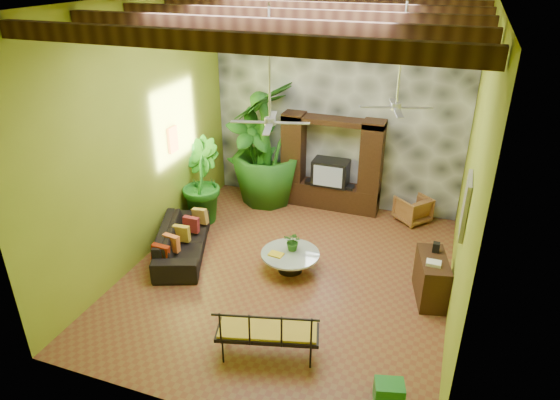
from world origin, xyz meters
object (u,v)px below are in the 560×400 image
at_px(tall_plant_a, 253,157).
at_px(tall_plant_c, 266,144).
at_px(sofa, 182,240).
at_px(wicker_armchair, 413,209).
at_px(coffee_table, 290,259).
at_px(ceiling_fan_back, 397,95).
at_px(side_console, 431,278).
at_px(green_bin, 389,393).
at_px(iron_bench, 266,331).
at_px(tall_plant_b, 200,181).
at_px(ceiling_fan_front, 270,109).
at_px(entertainment_center, 331,170).

bearing_deg(tall_plant_a, tall_plant_c, 19.12).
distance_m(sofa, wicker_armchair, 5.32).
height_order(tall_plant_c, coffee_table, tall_plant_c).
distance_m(ceiling_fan_back, side_console, 3.33).
bearing_deg(side_console, green_bin, -110.13).
bearing_deg(iron_bench, side_console, 32.61).
relative_size(coffee_table, side_console, 1.10).
height_order(sofa, tall_plant_c, tall_plant_c).
bearing_deg(tall_plant_b, side_console, -13.80).
relative_size(tall_plant_a, tall_plant_b, 1.20).
bearing_deg(tall_plant_b, tall_plant_a, 60.36).
xyz_separation_m(ceiling_fan_back, side_console, (1.05, -1.02, -2.98)).
height_order(ceiling_fan_front, sofa, ceiling_fan_front).
relative_size(sofa, tall_plant_a, 0.96).
bearing_deg(sofa, tall_plant_b, -8.30).
bearing_deg(ceiling_fan_back, entertainment_center, 129.57).
xyz_separation_m(ceiling_fan_back, tall_plant_b, (-4.25, 0.28, -2.43)).
distance_m(tall_plant_a, green_bin, 6.83).
xyz_separation_m(tall_plant_c, side_console, (4.22, -2.74, -1.10)).
bearing_deg(entertainment_center, coffee_table, -90.24).
distance_m(wicker_armchair, green_bin, 5.54).
xyz_separation_m(tall_plant_c, iron_bench, (1.99, -5.18, -0.98)).
bearing_deg(wicker_armchair, sofa, -13.47).
bearing_deg(entertainment_center, tall_plant_b, -147.99).
xyz_separation_m(wicker_armchair, tall_plant_b, (-4.67, -1.57, 0.66)).
height_order(entertainment_center, iron_bench, entertainment_center).
distance_m(wicker_armchair, tall_plant_a, 4.01).
bearing_deg(iron_bench, ceiling_fan_back, 56.22).
bearing_deg(entertainment_center, side_console, -48.15).
bearing_deg(wicker_armchair, entertainment_center, -51.55).
distance_m(entertainment_center, ceiling_fan_front, 4.30).
relative_size(entertainment_center, ceiling_fan_back, 1.29).
relative_size(ceiling_fan_front, green_bin, 4.61).
bearing_deg(tall_plant_b, wicker_armchair, 18.62).
bearing_deg(sofa, tall_plant_c, -34.94).
bearing_deg(sofa, tall_plant_a, -29.28).
bearing_deg(ceiling_fan_front, tall_plant_b, 142.50).
height_order(wicker_armchair, coffee_table, wicker_armchair).
height_order(iron_bench, side_console, iron_bench).
bearing_deg(tall_plant_c, tall_plant_a, -160.88).
bearing_deg(sofa, iron_bench, -150.35).
bearing_deg(sofa, wicker_armchair, -75.51).
bearing_deg(coffee_table, wicker_armchair, 55.04).
xyz_separation_m(ceiling_fan_front, coffee_table, (0.19, 0.55, -3.15)).
distance_m(sofa, green_bin, 5.23).
bearing_deg(tall_plant_c, tall_plant_b, -126.78).
relative_size(tall_plant_b, side_console, 1.87).
bearing_deg(tall_plant_b, coffee_table, -26.76).
relative_size(ceiling_fan_back, tall_plant_a, 0.80).
distance_m(tall_plant_b, side_console, 5.49).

